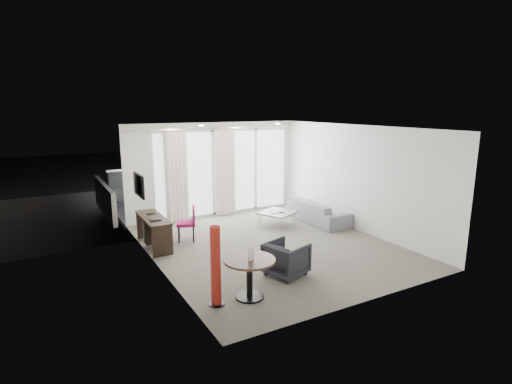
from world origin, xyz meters
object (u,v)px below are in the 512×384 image
round_table (250,278)px  coffee_table (277,219)px  red_lamp (216,266)px  tub_armchair (286,259)px  rattan_chair_a (236,191)px  desk (154,232)px  rattan_chair_b (252,181)px  desk_chair (186,224)px  sofa (317,211)px

round_table → coffee_table: round_table is taller
red_lamp → tub_armchair: bearing=14.5°
round_table → rattan_chair_a: rattan_chair_a is taller
desk → tub_armchair: bearing=-57.7°
red_lamp → rattan_chair_a: red_lamp is taller
rattan_chair_a → rattan_chair_b: bearing=21.5°
desk_chair → red_lamp: red_lamp is taller
desk_chair → coffee_table: desk_chair is taller
round_table → rattan_chair_a: bearing=65.7°
desk → coffee_table: (3.22, 0.02, -0.16)m
red_lamp → coffee_table: 4.41m
red_lamp → rattan_chair_b: (4.34, 6.83, -0.19)m
tub_armchair → sofa: tub_armchair is taller
desk → rattan_chair_b: bearing=39.8°
round_table → coffee_table: (2.52, 3.17, -0.15)m
sofa → round_table: bearing=129.0°
desk → red_lamp: (0.14, -3.10, 0.30)m
rattan_chair_b → desk_chair: bearing=-122.8°
tub_armchair → coffee_table: bearing=-47.3°
rattan_chair_a → tub_armchair: bearing=-125.4°
round_table → red_lamp: (-0.56, 0.05, 0.31)m
coffee_table → rattan_chair_b: rattan_chair_b is taller
desk → coffee_table: 3.22m
tub_armchair → desk: bearing=14.1°
coffee_table → round_table: bearing=-128.5°
round_table → rattan_chair_a: 6.56m
round_table → desk: bearing=102.5°
desk → sofa: size_ratio=0.74×
sofa → rattan_chair_a: 3.18m
rattan_chair_a → sofa: bearing=-91.0°
coffee_table → rattan_chair_a: bearing=86.2°
tub_armchair → rattan_chair_b: 7.00m
red_lamp → desk_chair: bearing=78.9°
red_lamp → rattan_chair_b: bearing=57.5°
red_lamp → coffee_table: (3.08, 3.12, -0.46)m
desk_chair → red_lamp: size_ratio=0.63×
red_lamp → sofa: 5.12m
rattan_chair_b → rattan_chair_a: bearing=-127.8°
round_table → rattan_chair_a: (2.70, 5.98, 0.04)m
rattan_chair_b → round_table: bearing=-106.4°
tub_armchair → desk_chair: bearing=1.2°
desk → rattan_chair_b: 5.83m
sofa → rattan_chair_b: size_ratio=2.15×
round_table → tub_armchair: round_table is taller
desk → coffee_table: size_ratio=1.79×
sofa → coffee_table: bearing=78.9°
round_table → rattan_chair_a: size_ratio=1.13×
coffee_table → red_lamp: bearing=-134.6°
desk → rattan_chair_b: rattan_chair_b is taller
red_lamp → tub_armchair: red_lamp is taller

